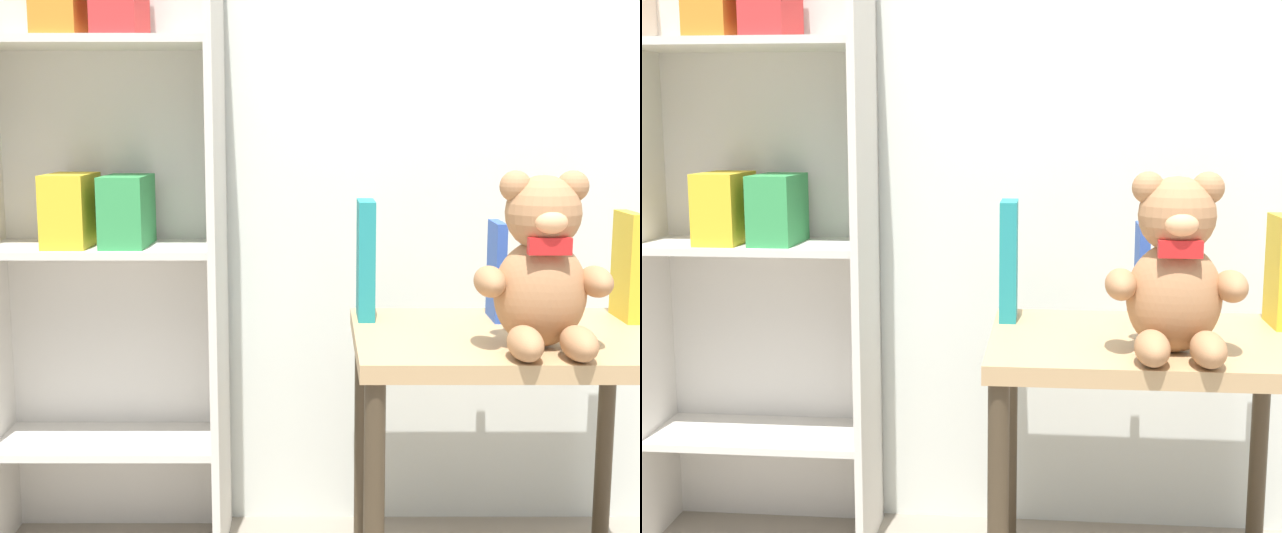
{
  "view_description": "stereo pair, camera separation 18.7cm",
  "coord_description": "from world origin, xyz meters",
  "views": [
    {
      "loc": [
        -0.24,
        -0.72,
        1.01
      ],
      "look_at": [
        -0.23,
        1.13,
        0.71
      ],
      "focal_mm": 50.0,
      "sensor_mm": 36.0,
      "label": 1
    },
    {
      "loc": [
        -0.05,
        -0.71,
        1.01
      ],
      "look_at": [
        -0.23,
        1.13,
        0.71
      ],
      "focal_mm": 50.0,
      "sensor_mm": 36.0,
      "label": 2
    }
  ],
  "objects": [
    {
      "name": "bookshelf_side",
      "position": [
        -0.74,
        1.34,
        0.82
      ],
      "size": [
        0.55,
        0.26,
        1.44
      ],
      "color": "beige",
      "rests_on": "ground_plane"
    },
    {
      "name": "book_standing_yellow",
      "position": [
        0.44,
        1.21,
        0.7
      ],
      "size": [
        0.03,
        0.13,
        0.24
      ],
      "primitive_type": "cube",
      "rotation": [
        0.0,
        0.0,
        -0.0
      ],
      "color": "gold",
      "rests_on": "display_table"
    },
    {
      "name": "book_standing_teal",
      "position": [
        -0.13,
        1.22,
        0.71
      ],
      "size": [
        0.04,
        0.12,
        0.26
      ],
      "primitive_type": "cube",
      "rotation": [
        0.0,
        0.0,
        0.01
      ],
      "color": "teal",
      "rests_on": "display_table"
    },
    {
      "name": "book_standing_blue",
      "position": [
        0.15,
        1.21,
        0.69
      ],
      "size": [
        0.02,
        0.11,
        0.22
      ],
      "primitive_type": "cube",
      "rotation": [
        0.0,
        0.0,
        0.0
      ],
      "color": "#2D51B7",
      "rests_on": "display_table"
    },
    {
      "name": "teddy_bear",
      "position": [
        0.19,
        0.95,
        0.73
      ],
      "size": [
        0.26,
        0.24,
        0.34
      ],
      "color": "#A8754C",
      "rests_on": "display_table"
    },
    {
      "name": "wall_back",
      "position": [
        0.0,
        1.48,
        1.25
      ],
      "size": [
        4.8,
        0.06,
        2.5
      ],
      "color": "silver",
      "rests_on": "ground_plane"
    },
    {
      "name": "display_table",
      "position": [
        0.15,
        1.08,
        0.49
      ],
      "size": [
        0.63,
        0.5,
        0.58
      ],
      "color": "tan",
      "rests_on": "ground_plane"
    }
  ]
}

